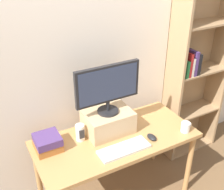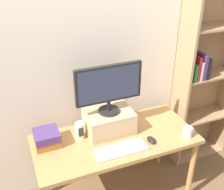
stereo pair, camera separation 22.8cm
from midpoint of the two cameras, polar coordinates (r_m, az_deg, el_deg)
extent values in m
cube|color=beige|center=(2.54, -0.57, 7.41)|extent=(7.00, 0.08, 2.60)
cube|color=#B7844C|center=(2.48, 3.35, -9.10)|extent=(1.42, 0.65, 0.04)
cylinder|color=#B7844C|center=(2.84, 18.11, -14.49)|extent=(0.05, 0.05, 0.69)
cylinder|color=#B7844C|center=(2.78, -12.24, -14.73)|extent=(0.05, 0.05, 0.69)
cylinder|color=#B7844C|center=(3.16, 11.99, -8.46)|extent=(0.05, 0.05, 0.69)
cube|color=tan|center=(2.91, 16.22, 2.79)|extent=(0.03, 0.28, 2.01)
cube|color=tan|center=(3.19, 19.38, 4.68)|extent=(0.67, 0.01, 2.01)
cube|color=tan|center=(3.62, 18.14, -10.69)|extent=(0.61, 0.27, 0.02)
cube|color=tan|center=(3.33, 19.46, -3.98)|extent=(0.61, 0.27, 0.02)
cube|color=tan|center=(3.10, 20.96, 3.86)|extent=(0.61, 0.27, 0.02)
cube|color=tan|center=(2.94, 22.71, 12.75)|extent=(0.61, 0.27, 0.02)
cube|color=#236B38|center=(2.88, 17.81, 4.67)|extent=(0.03, 0.20, 0.18)
cube|color=maroon|center=(2.89, 18.48, 5.39)|extent=(0.03, 0.20, 0.25)
cube|color=silver|center=(2.92, 18.90, 5.00)|extent=(0.03, 0.20, 0.19)
cube|color=#4C336B|center=(2.93, 19.56, 5.65)|extent=(0.04, 0.20, 0.26)
cube|color=black|center=(2.96, 20.14, 5.46)|extent=(0.04, 0.20, 0.22)
cube|color=tan|center=(2.49, 1.99, -5.43)|extent=(0.41, 0.31, 0.20)
cylinder|color=black|center=(2.43, 2.03, -3.28)|extent=(0.18, 0.18, 0.02)
cylinder|color=black|center=(2.40, 2.06, -2.19)|extent=(0.03, 0.03, 0.09)
cube|color=black|center=(2.30, 2.15, 2.24)|extent=(0.58, 0.04, 0.33)
cube|color=#2D3851|center=(2.29, 2.35, 2.03)|extent=(0.53, 0.00, 0.29)
cube|color=silver|center=(2.33, 4.72, -11.13)|extent=(0.44, 0.16, 0.02)
cube|color=white|center=(2.32, 4.74, -10.90)|extent=(0.41, 0.14, 0.00)
ellipsoid|color=black|center=(2.45, 10.67, -9.05)|extent=(0.06, 0.10, 0.04)
cube|color=#AD662D|center=(2.42, -10.41, -9.22)|extent=(0.20, 0.21, 0.07)
cube|color=#4C336B|center=(2.37, -10.48, -8.08)|extent=(0.20, 0.20, 0.06)
cylinder|color=white|center=(2.57, 17.61, -7.28)|extent=(0.08, 0.08, 0.09)
torus|color=white|center=(2.59, 18.33, -6.97)|extent=(0.06, 0.01, 0.06)
cylinder|color=silver|center=(2.43, -3.89, -7.27)|extent=(0.08, 0.08, 0.15)
cube|color=#2D2D30|center=(2.39, -3.58, -7.65)|extent=(0.05, 0.00, 0.08)
camera|label=1|loc=(0.11, -87.14, 1.59)|focal=45.00mm
camera|label=2|loc=(0.11, 92.86, -1.59)|focal=45.00mm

